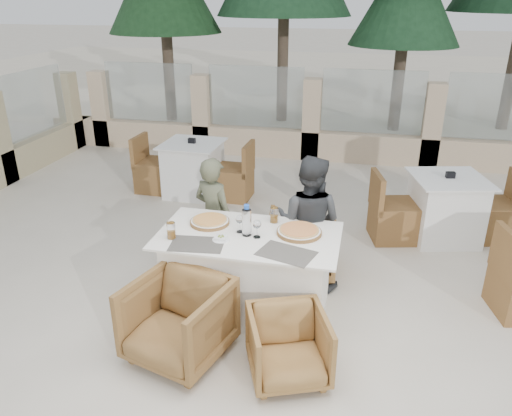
% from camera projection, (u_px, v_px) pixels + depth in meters
% --- Properties ---
extents(ground, '(80.00, 80.00, 0.00)m').
position_uv_depth(ground, '(246.00, 311.00, 4.65)').
color(ground, beige).
rests_on(ground, ground).
extents(sand_patch, '(30.00, 16.00, 0.01)m').
position_uv_depth(sand_patch, '(343.00, 79.00, 17.18)').
color(sand_patch, beige).
rests_on(sand_patch, ground).
extents(perimeter_wall_far, '(10.00, 0.34, 1.60)m').
position_uv_depth(perimeter_wall_far, '(312.00, 114.00, 8.63)').
color(perimeter_wall_far, beige).
rests_on(perimeter_wall_far, ground).
extents(pine_centre, '(2.20, 2.20, 5.00)m').
position_uv_depth(pine_centre, '(407.00, 5.00, 9.80)').
color(pine_centre, '#1E4626').
rests_on(pine_centre, ground).
extents(dining_table, '(1.60, 0.90, 0.77)m').
position_uv_depth(dining_table, '(249.00, 273.00, 4.54)').
color(dining_table, white).
rests_on(dining_table, ground).
extents(placemat_near_left, '(0.48, 0.35, 0.00)m').
position_uv_depth(placemat_near_left, '(197.00, 244.00, 4.21)').
color(placemat_near_left, '#555049').
rests_on(placemat_near_left, dining_table).
extents(placemat_near_right, '(0.52, 0.42, 0.00)m').
position_uv_depth(placemat_near_right, '(286.00, 253.00, 4.07)').
color(placemat_near_right, '#5C574F').
rests_on(placemat_near_right, dining_table).
extents(pizza_left, '(0.41, 0.41, 0.05)m').
position_uv_depth(pizza_left, '(210.00, 221.00, 4.59)').
color(pizza_left, '#D0651C').
rests_on(pizza_left, dining_table).
extents(pizza_right, '(0.40, 0.40, 0.05)m').
position_uv_depth(pizza_right, '(299.00, 231.00, 4.39)').
color(pizza_right, '#D14A1C').
rests_on(pizza_right, dining_table).
extents(water_bottle, '(0.10, 0.10, 0.29)m').
position_uv_depth(water_bottle, '(247.00, 220.00, 4.32)').
color(water_bottle, '#AACCE0').
rests_on(water_bottle, dining_table).
extents(wine_glass_centre, '(0.10, 0.10, 0.18)m').
position_uv_depth(wine_glass_centre, '(240.00, 223.00, 4.40)').
color(wine_glass_centre, white).
rests_on(wine_glass_centre, dining_table).
extents(wine_glass_near, '(0.10, 0.10, 0.18)m').
position_uv_depth(wine_glass_near, '(257.00, 228.00, 4.30)').
color(wine_glass_near, silver).
rests_on(wine_glass_near, dining_table).
extents(beer_glass_left, '(0.09, 0.09, 0.15)m').
position_uv_depth(beer_glass_left, '(171.00, 231.00, 4.29)').
color(beer_glass_left, '#C5791B').
rests_on(beer_glass_left, dining_table).
extents(beer_glass_right, '(0.09, 0.09, 0.15)m').
position_uv_depth(beer_glass_right, '(274.00, 215.00, 4.60)').
color(beer_glass_right, '#C0771B').
rests_on(beer_glass_right, dining_table).
extents(olive_dish, '(0.14, 0.14, 0.04)m').
position_uv_depth(olive_dish, '(221.00, 238.00, 4.28)').
color(olive_dish, white).
rests_on(olive_dish, dining_table).
extents(armchair_far_left, '(0.77, 0.78, 0.54)m').
position_uv_depth(armchair_far_left, '(216.00, 243.00, 5.32)').
color(armchair_far_left, '#9A6338').
rests_on(armchair_far_left, ground).
extents(armchair_far_right, '(0.77, 0.79, 0.64)m').
position_uv_depth(armchair_far_right, '(301.00, 244.00, 5.18)').
color(armchair_far_right, olive).
rests_on(armchair_far_right, ground).
extents(armchair_near_left, '(0.89, 0.91, 0.67)m').
position_uv_depth(armchair_near_left, '(178.00, 320.00, 3.96)').
color(armchair_near_left, brown).
rests_on(armchair_near_left, ground).
extents(armchair_near_right, '(0.76, 0.76, 0.54)m').
position_uv_depth(armchair_near_right, '(288.00, 346.00, 3.77)').
color(armchair_near_right, olive).
rests_on(armchair_near_right, ground).
extents(diner_left, '(0.54, 0.46, 1.26)m').
position_uv_depth(diner_left, '(214.00, 217.00, 5.07)').
color(diner_left, '#575A41').
rests_on(diner_left, ground).
extents(diner_right, '(0.75, 0.63, 1.36)m').
position_uv_depth(diner_right, '(309.00, 223.00, 4.83)').
color(diner_right, '#393B3E').
rests_on(diner_right, ground).
extents(bg_table_a, '(1.66, 0.87, 0.77)m').
position_uv_depth(bg_table_a, '(193.00, 169.00, 7.21)').
color(bg_table_a, white).
rests_on(bg_table_a, ground).
extents(bg_table_b, '(1.79, 1.19, 0.77)m').
position_uv_depth(bg_table_b, '(445.00, 208.00, 5.89)').
color(bg_table_b, white).
rests_on(bg_table_b, ground).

